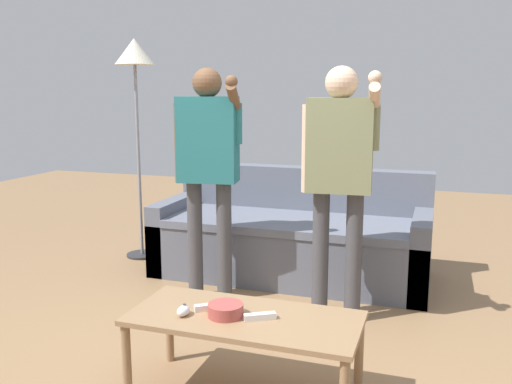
{
  "coord_description": "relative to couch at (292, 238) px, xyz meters",
  "views": [
    {
      "loc": [
        0.94,
        -2.55,
        1.46
      ],
      "look_at": [
        -0.02,
        0.28,
        0.91
      ],
      "focal_mm": 38.02,
      "sensor_mm": 36.0,
      "label": 1
    }
  ],
  "objects": [
    {
      "name": "game_remote_wand_far",
      "position": [
        0.08,
        -1.84,
        0.14
      ],
      "size": [
        0.15,
        0.12,
        0.03
      ],
      "color": "white",
      "rests_on": "coffee_table"
    },
    {
      "name": "floor_lamp",
      "position": [
        -1.42,
        0.03,
        1.37
      ],
      "size": [
        0.34,
        0.34,
        1.92
      ],
      "color": "#2D2D33",
      "rests_on": "ground"
    },
    {
      "name": "couch",
      "position": [
        0.0,
        0.0,
        0.0
      ],
      "size": [
        2.16,
        0.89,
        0.84
      ],
      "color": "slate",
      "rests_on": "ground"
    },
    {
      "name": "player_left",
      "position": [
        -0.42,
        -0.71,
        0.73
      ],
      "size": [
        0.5,
        0.32,
        1.63
      ],
      "color": "#47474C",
      "rests_on": "ground"
    },
    {
      "name": "player_right",
      "position": [
        0.51,
        -0.79,
        0.73
      ],
      "size": [
        0.49,
        0.31,
        1.62
      ],
      "color": "#47474C",
      "rests_on": "ground"
    },
    {
      "name": "coffee_table",
      "position": [
        0.26,
        -1.86,
        0.07
      ],
      "size": [
        1.1,
        0.5,
        0.42
      ],
      "color": "#997551",
      "rests_on": "ground"
    },
    {
      "name": "game_remote_wand_near",
      "position": [
        0.34,
        -1.88,
        0.14
      ],
      "size": [
        0.15,
        0.11,
        0.03
      ],
      "color": "white",
      "rests_on": "coffee_table"
    },
    {
      "name": "snack_bowl",
      "position": [
        0.18,
        -1.89,
        0.15
      ],
      "size": [
        0.17,
        0.17,
        0.06
      ],
      "primitive_type": "cylinder",
      "color": "#B24C47",
      "rests_on": "coffee_table"
    },
    {
      "name": "game_remote_nunchuk",
      "position": [
        -0.01,
        -1.95,
        0.15
      ],
      "size": [
        0.06,
        0.09,
        0.05
      ],
      "color": "white",
      "rests_on": "coffee_table"
    },
    {
      "name": "ground_plane",
      "position": [
        0.15,
        -1.59,
        -0.3
      ],
      "size": [
        12.0,
        12.0,
        0.0
      ],
      "primitive_type": "plane",
      "color": "#93704C"
    }
  ]
}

